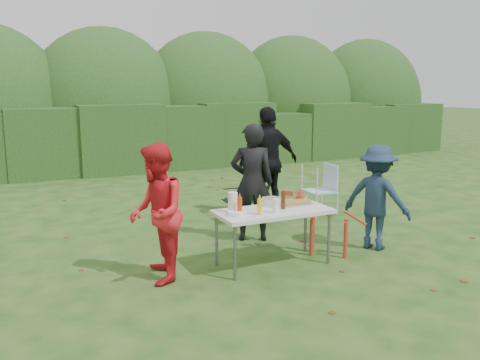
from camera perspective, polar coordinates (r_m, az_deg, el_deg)
name	(u,v)px	position (r m, az deg, el deg)	size (l,w,h in m)	color
ground	(254,262)	(6.87, 1.59, -9.14)	(80.00, 80.00, 0.00)	#1E4211
hedge_row	(119,140)	(14.13, -13.45, 4.39)	(22.00, 1.40, 1.70)	#23471C
shrub_backdrop	(106,109)	(15.64, -14.85, 7.66)	(20.00, 2.60, 3.20)	#3D6628
folding_table	(273,214)	(6.57, 3.77, -3.81)	(1.50, 0.70, 0.74)	silver
person_cook	(252,182)	(7.58, 1.36, -0.28)	(0.65, 0.42, 1.77)	black
person_red_jacket	(157,213)	(6.07, -9.34, -3.72)	(0.81, 0.63, 1.67)	red
person_black_puffy	(269,162)	(9.03, 3.22, 2.05)	(1.14, 0.48, 1.95)	black
child	(377,197)	(7.47, 15.12, -1.90)	(0.97, 0.56, 1.50)	#1A2D45
dog	(329,224)	(7.10, 9.98, -4.93)	(0.92, 0.37, 0.87)	#A53724
camping_chair	(242,197)	(8.65, 0.22, -1.93)	(0.55, 0.55, 0.88)	black
lawn_chair	(319,189)	(9.36, 8.91, -1.00)	(0.54, 0.54, 0.91)	#64B0E3
food_tray	(294,204)	(6.88, 6.03, -2.64)	(0.45, 0.30, 0.02)	#B7B7BA
focaccia_bread	(294,201)	(6.88, 6.04, -2.41)	(0.40, 0.26, 0.04)	#A0813B
mustard_bottle	(260,207)	(6.28, 2.22, -3.04)	(0.06, 0.06, 0.20)	yellow
ketchup_bottle	(240,206)	(6.28, -0.04, -2.93)	(0.06, 0.06, 0.22)	#BE3D13
beer_bottle	(283,200)	(6.59, 4.88, -2.25)	(0.06, 0.06, 0.24)	#47230F
paper_towel_roll	(233,202)	(6.38, -0.82, -2.53)	(0.12, 0.12, 0.26)	white
cup_stack	(276,206)	(6.39, 4.04, -2.91)	(0.08, 0.08, 0.18)	white
pasta_bowl	(272,202)	(6.79, 3.56, -2.43)	(0.26, 0.26, 0.10)	silver
plate_stack	(237,213)	(6.28, -0.34, -3.74)	(0.24, 0.24, 0.05)	white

